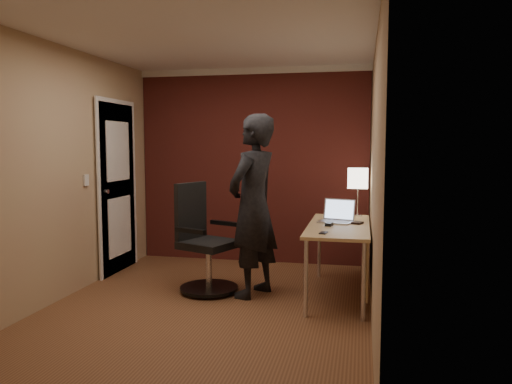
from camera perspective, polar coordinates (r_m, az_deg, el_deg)
room at (r=6.14m, az=-3.77°, el=3.94°), size 4.00×4.00×4.00m
desk at (r=5.09m, az=10.25°, el=-5.14°), size 0.60×1.50×0.73m
desk_lamp at (r=5.67m, az=11.56°, el=1.48°), size 0.22×0.22×0.54m
laptop at (r=5.23m, az=9.28°, el=-2.70°), size 0.39×0.34×0.23m
mouse at (r=4.97m, az=8.36°, el=-3.68°), size 0.08×0.11×0.03m
phone at (r=4.56m, az=7.72°, el=-4.64°), size 0.08×0.12×0.01m
wallet at (r=5.15m, az=11.51°, el=-3.47°), size 0.13×0.14×0.02m
office_chair at (r=5.23m, az=-6.03°, el=-6.04°), size 0.65×0.70×1.11m
person at (r=5.00m, az=-0.32°, el=-1.59°), size 0.65×0.78×1.83m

